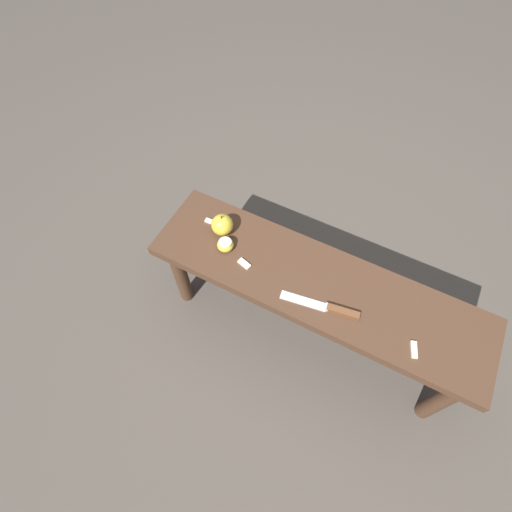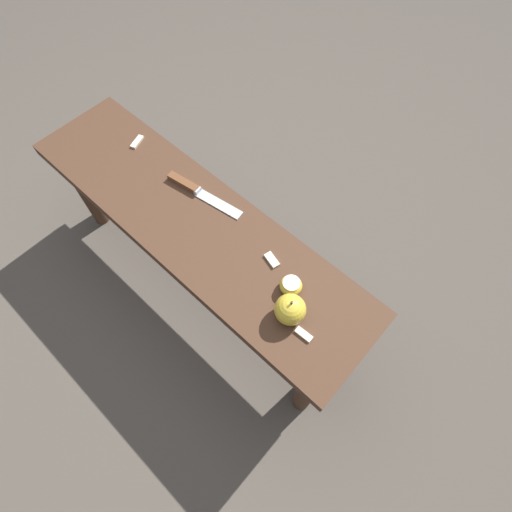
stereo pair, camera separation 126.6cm
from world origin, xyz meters
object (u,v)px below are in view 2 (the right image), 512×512
(wooden_bench, at_px, (197,233))
(apple_cut, at_px, (291,285))
(apple_whole, at_px, (290,309))
(knife, at_px, (193,189))

(wooden_bench, bearing_deg, apple_cut, -175.93)
(wooden_bench, xyz_separation_m, apple_cut, (-0.36, -0.03, 0.10))
(apple_whole, bearing_deg, wooden_bench, -4.93)
(wooden_bench, bearing_deg, apple_whole, 175.07)
(wooden_bench, distance_m, apple_cut, 0.37)
(knife, bearing_deg, wooden_bench, -52.84)
(wooden_bench, relative_size, apple_whole, 13.27)
(knife, relative_size, apple_cut, 4.46)
(knife, xyz_separation_m, apple_cut, (-0.43, 0.05, 0.01))
(knife, bearing_deg, apple_whole, -21.77)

